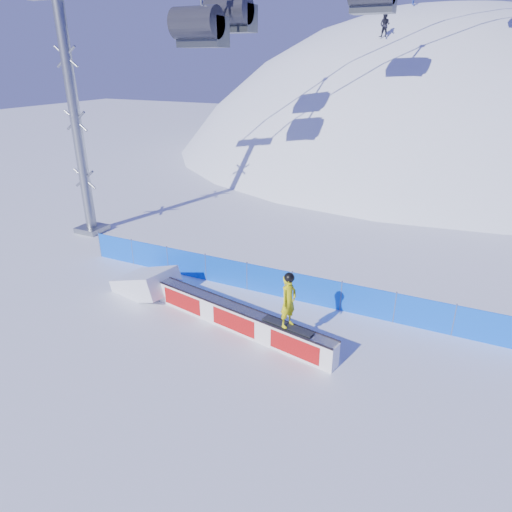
% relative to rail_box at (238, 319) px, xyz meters
% --- Properties ---
extents(ground, '(160.00, 160.00, 0.00)m').
position_rel_rail_box_xyz_m(ground, '(1.89, -1.57, -0.46)').
color(ground, white).
rests_on(ground, ground).
extents(snow_hill, '(64.00, 64.00, 64.00)m').
position_rel_rail_box_xyz_m(snow_hill, '(1.89, 40.43, -18.46)').
color(snow_hill, white).
rests_on(snow_hill, ground).
extents(safety_fence, '(22.05, 0.05, 1.30)m').
position_rel_rail_box_xyz_m(safety_fence, '(1.89, 2.93, 0.15)').
color(safety_fence, blue).
rests_on(safety_fence, ground).
extents(rail_box, '(7.69, 1.99, 0.93)m').
position_rel_rail_box_xyz_m(rail_box, '(0.00, 0.00, 0.00)').
color(rail_box, white).
rests_on(rail_box, ground).
extents(snow_ramp, '(2.97, 2.17, 1.68)m').
position_rel_rail_box_xyz_m(snow_ramp, '(-4.74, 0.91, -0.46)').
color(snow_ramp, white).
rests_on(snow_ramp, ground).
extents(snowboarder, '(1.87, 0.74, 1.92)m').
position_rel_rail_box_xyz_m(snowboarder, '(2.05, -0.39, 1.41)').
color(snowboarder, black).
rests_on(snowboarder, rail_box).
extents(distant_skiers, '(14.70, 9.85, 7.03)m').
position_rel_rail_box_xyz_m(distant_skiers, '(4.58, 28.51, 10.92)').
color(distant_skiers, black).
rests_on(distant_skiers, ground).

